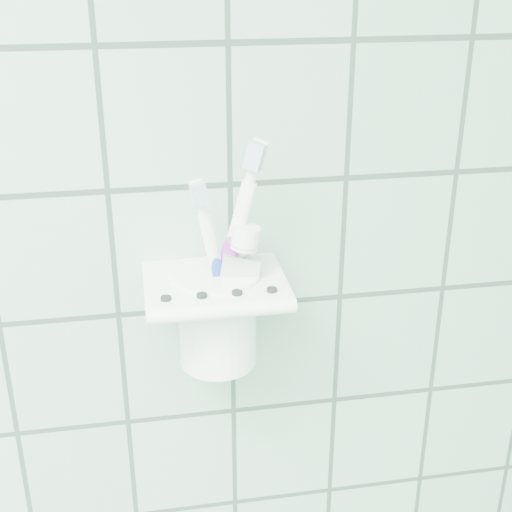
% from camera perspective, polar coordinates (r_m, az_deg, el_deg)
% --- Properties ---
extents(holder_bracket, '(0.13, 0.11, 0.04)m').
position_cam_1_polar(holder_bracket, '(0.67, -3.32, -2.48)').
color(holder_bracket, white).
rests_on(holder_bracket, wall_back).
extents(cup, '(0.08, 0.08, 0.10)m').
position_cam_1_polar(cup, '(0.68, -3.11, -4.68)').
color(cup, white).
rests_on(cup, holder_bracket).
extents(toothbrush_pink, '(0.04, 0.02, 0.18)m').
position_cam_1_polar(toothbrush_pink, '(0.67, -1.70, -0.76)').
color(toothbrush_pink, white).
rests_on(toothbrush_pink, cup).
extents(toothbrush_blue, '(0.02, 0.08, 0.22)m').
position_cam_1_polar(toothbrush_blue, '(0.67, -3.02, 0.98)').
color(toothbrush_blue, white).
rests_on(toothbrush_blue, cup).
extents(toothbrush_orange, '(0.06, 0.04, 0.22)m').
position_cam_1_polar(toothbrush_orange, '(0.66, -4.36, 0.83)').
color(toothbrush_orange, white).
rests_on(toothbrush_orange, cup).
extents(toothpaste_tube, '(0.05, 0.03, 0.14)m').
position_cam_1_polar(toothpaste_tube, '(0.66, -2.53, -2.20)').
color(toothpaste_tube, silver).
rests_on(toothpaste_tube, cup).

